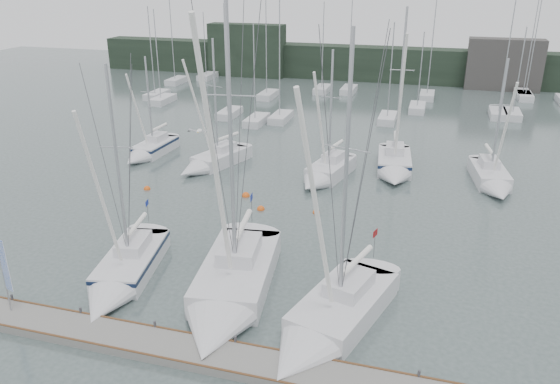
{
  "coord_description": "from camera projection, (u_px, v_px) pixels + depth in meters",
  "views": [
    {
      "loc": [
        9.51,
        -22.72,
        15.87
      ],
      "look_at": [
        1.44,
        5.0,
        4.03
      ],
      "focal_mm": 35.0,
      "sensor_mm": 36.0,
      "label": 1
    }
  ],
  "objects": [
    {
      "name": "sailboat_mid_d",
      "position": [
        394.0,
        167.0,
        45.23
      ],
      "size": [
        3.51,
        8.09,
        14.12
      ],
      "rotation": [
        0.0,
        0.0,
        0.1
      ],
      "color": "silver",
      "rests_on": "ground"
    },
    {
      "name": "buoy_b",
      "position": [
        316.0,
        213.0,
        38.27
      ],
      "size": [
        0.51,
        0.51,
        0.51
      ],
      "primitive_type": "sphere",
      "color": "#E15514",
      "rests_on": "ground"
    },
    {
      "name": "dock_banner",
      "position": [
        4.0,
        269.0,
        25.63
      ],
      "size": [
        0.59,
        0.23,
        4.06
      ],
      "rotation": [
        0.0,
        0.0,
        -0.31
      ],
      "color": "#A5A8AD",
      "rests_on": "dock"
    },
    {
      "name": "far_building_left",
      "position": [
        247.0,
        50.0,
        85.62
      ],
      "size": [
        12.0,
        3.0,
        8.0
      ],
      "primitive_type": "cube",
      "color": "black",
      "rests_on": "ground"
    },
    {
      "name": "far_treeline",
      "position": [
        376.0,
        64.0,
        82.8
      ],
      "size": [
        90.0,
        4.0,
        5.0
      ],
      "primitive_type": "cube",
      "color": "black",
      "rests_on": "ground"
    },
    {
      "name": "far_building_right",
      "position": [
        504.0,
        65.0,
        75.99
      ],
      "size": [
        10.0,
        3.0,
        7.0
      ],
      "primitive_type": "cube",
      "color": "#3E3B39",
      "rests_on": "ground"
    },
    {
      "name": "seagull",
      "position": [
        199.0,
        131.0,
        25.46
      ],
      "size": [
        1.04,
        0.47,
        0.2
      ],
      "rotation": [
        0.0,
        0.0,
        0.1
      ],
      "color": "white",
      "rests_on": "ground"
    },
    {
      "name": "sailboat_near_right",
      "position": [
        324.0,
        327.0,
        25.14
      ],
      "size": [
        5.55,
        9.86,
        14.87
      ],
      "rotation": [
        0.0,
        0.0,
        -0.28
      ],
      "color": "silver",
      "rests_on": "ground"
    },
    {
      "name": "buoy_d",
      "position": [
        246.0,
        196.0,
        41.08
      ],
      "size": [
        0.62,
        0.62,
        0.62
      ],
      "primitive_type": "sphere",
      "color": "#E15514",
      "rests_on": "ground"
    },
    {
      "name": "ground",
      "position": [
        227.0,
        294.0,
        28.67
      ],
      "size": [
        160.0,
        160.0,
        0.0
      ],
      "primitive_type": "plane",
      "color": "#43514F",
      "rests_on": "ground"
    },
    {
      "name": "sailboat_near_left",
      "position": [
        121.0,
        276.0,
        29.33
      ],
      "size": [
        4.22,
        9.27,
        12.55
      ],
      "rotation": [
        0.0,
        0.0,
        0.19
      ],
      "color": "silver",
      "rests_on": "ground"
    },
    {
      "name": "dock",
      "position": [
        186.0,
        351.0,
        24.15
      ],
      "size": [
        24.0,
        2.0,
        0.4
      ],
      "primitive_type": "cube",
      "color": "slate",
      "rests_on": "ground"
    },
    {
      "name": "buoy_c",
      "position": [
        147.0,
        189.0,
        42.36
      ],
      "size": [
        0.52,
        0.52,
        0.52
      ],
      "primitive_type": "sphere",
      "color": "#E15514",
      "rests_on": "ground"
    },
    {
      "name": "buoy_a",
      "position": [
        261.0,
        209.0,
        38.8
      ],
      "size": [
        0.55,
        0.55,
        0.55
      ],
      "primitive_type": "sphere",
      "color": "#E15514",
      "rests_on": "ground"
    },
    {
      "name": "sailboat_mid_c",
      "position": [
        324.0,
        174.0,
        43.77
      ],
      "size": [
        3.9,
        7.47,
        11.01
      ],
      "rotation": [
        0.0,
        0.0,
        -0.22
      ],
      "color": "silver",
      "rests_on": "ground"
    },
    {
      "name": "sailboat_mid_b",
      "position": [
        210.0,
        162.0,
        46.61
      ],
      "size": [
        4.71,
        7.92,
        11.47
      ],
      "rotation": [
        0.0,
        0.0,
        -0.34
      ],
      "color": "silver",
      "rests_on": "ground"
    },
    {
      "name": "sailboat_near_center",
      "position": [
        227.0,
        297.0,
        27.35
      ],
      "size": [
        5.02,
        11.6,
        17.74
      ],
      "rotation": [
        0.0,
        0.0,
        0.14
      ],
      "color": "silver",
      "rests_on": "ground"
    },
    {
      "name": "sailboat_mid_a",
      "position": [
        148.0,
        151.0,
        49.51
      ],
      "size": [
        2.62,
        7.13,
        9.57
      ],
      "rotation": [
        0.0,
        0.0,
        -0.05
      ],
      "color": "silver",
      "rests_on": "ground"
    },
    {
      "name": "mast_forest",
      "position": [
        367.0,
        101.0,
        68.2
      ],
      "size": [
        59.52,
        27.6,
        14.35
      ],
      "color": "silver",
      "rests_on": "ground"
    },
    {
      "name": "sailboat_mid_e",
      "position": [
        493.0,
        181.0,
        42.47
      ],
      "size": [
        3.45,
        7.77,
        10.54
      ],
      "rotation": [
        0.0,
        0.0,
        0.15
      ],
      "color": "silver",
      "rests_on": "ground"
    }
  ]
}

